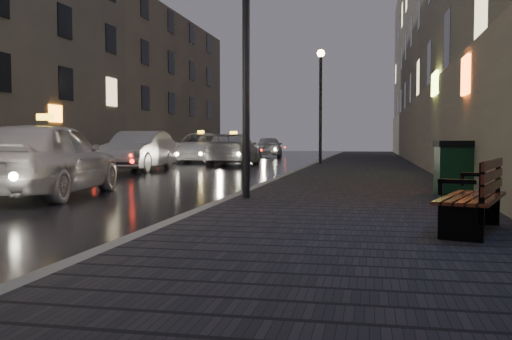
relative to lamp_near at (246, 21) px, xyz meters
The scene contains 15 objects.
sidewalk 15.52m from the lamp_near, 82.22° to the left, with size 4.60×58.00×0.15m, color black.
curb 15.39m from the lamp_near, 91.34° to the left, with size 0.20×58.00×0.15m, color slate.
sidewalk_far 18.65m from the lamp_near, 125.12° to the left, with size 2.40×58.00×0.15m, color black.
curb_far 17.95m from the lamp_near, 121.66° to the left, with size 0.20×58.00×0.15m, color slate.
building_near 19.94m from the lamp_near, 74.55° to the left, with size 1.80×50.00×13.00m, color #605B54.
building_far_c 36.45m from the lamp_near, 114.95° to the left, with size 6.00×22.00×11.00m, color #6B6051.
lamp_near is the anchor object (origin of this frame).
lamp_far 16.00m from the lamp_near, 90.00° to the left, with size 0.36×0.36×5.28m.
bench 5.73m from the lamp_near, 43.41° to the right, with size 1.09×1.83×0.88m.
trash_bin 5.00m from the lamp_near, 18.03° to the left, with size 0.77×0.77×1.09m.
taxi_near 5.45m from the lamp_near, behind, with size 2.00×4.96×1.69m, color silver.
car_left_mid 13.41m from the lamp_near, 121.78° to the left, with size 1.71×4.92×1.62m, color #A9A8B1.
taxi_mid 17.87m from the lamp_near, 104.49° to the left, with size 2.17×5.33×1.55m, color silver.
taxi_far 21.71m from the lamp_near, 109.27° to the left, with size 2.73×5.92×1.64m, color white.
car_far 30.37m from the lamp_near, 99.29° to the left, with size 1.78×4.42×1.51m, color #ABAAB2.
Camera 1 is at (4.19, -4.58, 1.26)m, focal length 40.00 mm.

